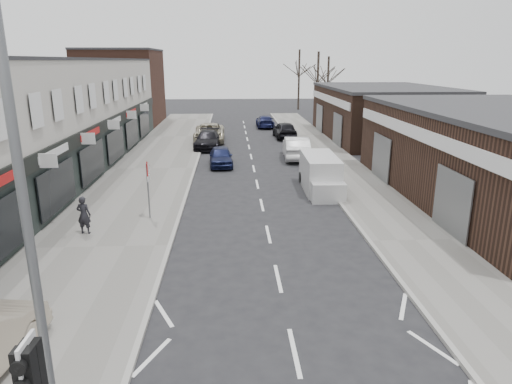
{
  "coord_description": "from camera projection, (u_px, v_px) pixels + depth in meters",
  "views": [
    {
      "loc": [
        -1.49,
        -7.69,
        6.95
      ],
      "look_at": [
        -0.66,
        7.37,
        2.6
      ],
      "focal_mm": 32.0,
      "sensor_mm": 36.0,
      "label": 1
    }
  ],
  "objects": [
    {
      "name": "tree_far_b",
      "position": [
        326.0,
        114.0,
        61.79
      ],
      "size": [
        3.6,
        3.6,
        7.5
      ],
      "primitive_type": null,
      "color": "#382D26",
      "rests_on": "ground"
    },
    {
      "name": "pedestrian",
      "position": [
        84.0,
        215.0,
        18.54
      ],
      "size": [
        0.63,
        0.46,
        1.58
      ],
      "primitive_type": "imported",
      "rotation": [
        0.0,
        0.0,
        2.98
      ],
      "color": "black",
      "rests_on": "pavement_left"
    },
    {
      "name": "tree_far_c",
      "position": [
        298.0,
        109.0,
        67.39
      ],
      "size": [
        3.6,
        3.6,
        8.5
      ],
      "primitive_type": null,
      "color": "#382D26",
      "rests_on": "ground"
    },
    {
      "name": "parked_car_right_a",
      "position": [
        296.0,
        148.0,
        33.4
      ],
      "size": [
        1.99,
        5.03,
        1.63
      ],
      "primitive_type": "imported",
      "rotation": [
        0.0,
        0.0,
        3.09
      ],
      "color": "silver",
      "rests_on": "ground"
    },
    {
      "name": "parked_car_left_b",
      "position": [
        208.0,
        140.0,
        37.38
      ],
      "size": [
        2.21,
        4.95,
        1.41
      ],
      "primitive_type": "imported",
      "rotation": [
        0.0,
        0.0,
        -0.05
      ],
      "color": "black",
      "rests_on": "ground"
    },
    {
      "name": "warning_sign",
      "position": [
        148.0,
        173.0,
        20.01
      ],
      "size": [
        0.12,
        0.8,
        2.7
      ],
      "color": "slate",
      "rests_on": "pavement_left"
    },
    {
      "name": "parked_car_right_b",
      "position": [
        285.0,
        130.0,
        42.26
      ],
      "size": [
        2.02,
        4.59,
        1.54
      ],
      "primitive_type": "imported",
      "rotation": [
        0.0,
        0.0,
        3.19
      ],
      "color": "black",
      "rests_on": "ground"
    },
    {
      "name": "parked_car_left_c",
      "position": [
        209.0,
        133.0,
        40.4
      ],
      "size": [
        2.67,
        5.71,
        1.58
      ],
      "primitive_type": "imported",
      "rotation": [
        0.0,
        0.0,
        0.01
      ],
      "color": "#ACA48A",
      "rests_on": "ground"
    },
    {
      "name": "parked_car_left_a",
      "position": [
        221.0,
        156.0,
        31.15
      ],
      "size": [
        1.74,
        3.9,
        1.3
      ],
      "primitive_type": "imported",
      "rotation": [
        0.0,
        0.0,
        0.05
      ],
      "color": "#12183B",
      "rests_on": "ground"
    },
    {
      "name": "street_lamp",
      "position": [
        37.0,
        217.0,
        7.09
      ],
      "size": [
        2.23,
        0.22,
        8.0
      ],
      "color": "slate",
      "rests_on": "pavement_left"
    },
    {
      "name": "shop_terrace_left",
      "position": [
        23.0,
        122.0,
        26.39
      ],
      "size": [
        8.0,
        41.0,
        7.1
      ],
      "primitive_type": "cube",
      "color": "beige",
      "rests_on": "ground"
    },
    {
      "name": "tree_far_a",
      "position": [
        316.0,
        120.0,
        55.91
      ],
      "size": [
        3.6,
        3.6,
        8.0
      ],
      "primitive_type": null,
      "color": "#382D26",
      "rests_on": "ground"
    },
    {
      "name": "right_unit_far",
      "position": [
        382.0,
        114.0,
        42.04
      ],
      "size": [
        10.0,
        16.0,
        4.5
      ],
      "primitive_type": "cube",
      "color": "#342017",
      "rests_on": "ground"
    },
    {
      "name": "parked_car_right_c",
      "position": [
        265.0,
        121.0,
        49.16
      ],
      "size": [
        1.82,
        4.44,
        1.29
      ],
      "primitive_type": "imported",
      "rotation": [
        0.0,
        0.0,
        3.15
      ],
      "color": "#13183E",
      "rests_on": "ground"
    },
    {
      "name": "brick_block_far",
      "position": [
        122.0,
        88.0,
        50.72
      ],
      "size": [
        8.0,
        10.0,
        8.0
      ],
      "primitive_type": "cube",
      "color": "#47281E",
      "rests_on": "ground"
    },
    {
      "name": "right_unit_near",
      "position": [
        510.0,
        158.0,
        22.85
      ],
      "size": [
        10.0,
        18.0,
        4.5
      ],
      "primitive_type": "cube",
      "color": "#342017",
      "rests_on": "ground"
    },
    {
      "name": "pavement_right",
      "position": [
        339.0,
        167.0,
        30.77
      ],
      "size": [
        3.5,
        64.0,
        0.12
      ],
      "primitive_type": "cube",
      "color": "slate",
      "rests_on": "ground"
    },
    {
      "name": "pavement_left",
      "position": [
        152.0,
        169.0,
        30.11
      ],
      "size": [
        5.5,
        64.0,
        0.12
      ],
      "primitive_type": "cube",
      "color": "slate",
      "rests_on": "ground"
    },
    {
      "name": "white_van",
      "position": [
        320.0,
        174.0,
        25.16
      ],
      "size": [
        1.85,
        5.01,
        1.94
      ],
      "rotation": [
        0.0,
        0.0,
        -0.03
      ],
      "color": "silver",
      "rests_on": "ground"
    }
  ]
}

